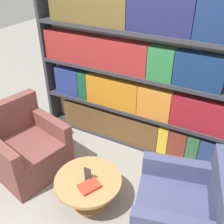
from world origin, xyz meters
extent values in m
plane|color=gray|center=(0.00, 0.00, 0.00)|extent=(14.00, 14.00, 0.00)
cube|color=silver|center=(0.00, 1.50, 1.14)|extent=(2.99, 0.05, 2.27)
cube|color=#333338|center=(-1.47, 1.38, 1.14)|extent=(0.05, 0.30, 2.27)
cube|color=#333338|center=(0.00, 1.38, 0.03)|extent=(2.89, 0.30, 0.05)
cube|color=#333338|center=(0.00, 1.38, 0.57)|extent=(2.89, 0.30, 0.05)
cube|color=#333338|center=(0.00, 1.38, 1.14)|extent=(2.89, 0.30, 0.05)
cube|color=#333338|center=(0.00, 1.38, 1.70)|extent=(2.89, 0.30, 0.05)
cube|color=brown|center=(-0.40, 1.35, 0.26)|extent=(1.61, 0.20, 0.42)
cube|color=gold|center=(0.48, 1.35, 0.26)|extent=(0.14, 0.20, 0.42)
cube|color=maroon|center=(0.68, 1.35, 0.26)|extent=(0.24, 0.20, 0.42)
cube|color=#346A3E|center=(0.89, 1.35, 0.26)|extent=(0.16, 0.20, 0.42)
cube|color=navy|center=(1.20, 1.35, 0.26)|extent=(0.45, 0.20, 0.42)
cube|color=navy|center=(-1.11, 1.35, 0.81)|extent=(0.41, 0.20, 0.43)
cube|color=#175635|center=(-0.82, 1.35, 0.81)|extent=(0.15, 0.20, 0.43)
cube|color=orange|center=(-0.34, 1.35, 0.81)|extent=(0.81, 0.20, 0.43)
cube|color=orange|center=(0.30, 1.35, 0.81)|extent=(0.46, 0.20, 0.43)
cube|color=maroon|center=(0.92, 1.35, 0.81)|extent=(0.77, 0.20, 0.43)
cube|color=maroon|center=(-0.63, 1.35, 1.37)|extent=(1.58, 0.20, 0.41)
cube|color=#2A743C|center=(0.33, 1.35, 1.37)|extent=(0.32, 0.20, 0.41)
cube|color=navy|center=(0.79, 1.35, 1.37)|extent=(0.57, 0.20, 0.41)
cube|color=brown|center=(-0.70, 1.35, 1.94)|extent=(1.13, 0.20, 0.42)
cube|color=#1E2250|center=(0.26, 1.35, 1.94)|extent=(0.77, 0.20, 0.42)
cube|color=navy|center=(0.92, 1.35, 1.94)|extent=(0.55, 0.20, 0.42)
cube|color=brown|center=(-0.99, 0.19, 0.23)|extent=(1.01, 1.01, 0.46)
cube|color=brown|center=(-1.32, 0.27, 0.70)|extent=(0.33, 0.85, 0.48)
cube|color=brown|center=(-1.00, -0.17, 0.57)|extent=(0.70, 0.28, 0.23)
cube|color=brown|center=(-0.84, 0.53, 0.57)|extent=(0.70, 0.28, 0.23)
cube|color=#42476B|center=(1.00, 0.19, 0.23)|extent=(1.01, 1.01, 0.46)
cube|color=#42476B|center=(1.34, 0.28, 0.70)|extent=(0.34, 0.85, 0.48)
cube|color=#42476B|center=(0.85, 0.53, 0.57)|extent=(0.70, 0.28, 0.23)
cylinder|color=#AD7F4C|center=(0.01, 0.09, 0.17)|extent=(0.14, 0.14, 0.34)
cylinder|color=#AD7F4C|center=(0.01, 0.09, 0.01)|extent=(0.42, 0.42, 0.03)
cylinder|color=#AD7F4C|center=(0.01, 0.09, 0.36)|extent=(0.76, 0.76, 0.04)
cube|color=black|center=(0.01, 0.09, 0.39)|extent=(0.05, 0.06, 0.01)
cube|color=#2D2D2D|center=(0.01, 0.09, 0.47)|extent=(0.08, 0.01, 0.17)
cube|color=#B73823|center=(0.09, 0.00, 0.40)|extent=(0.24, 0.26, 0.04)
camera|label=1|loc=(1.22, -1.60, 2.59)|focal=42.00mm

